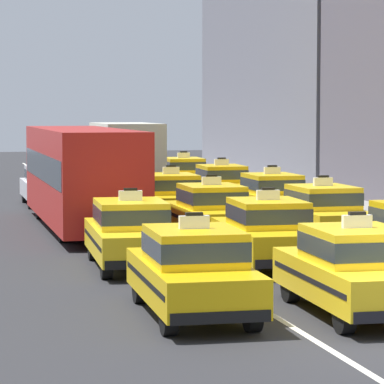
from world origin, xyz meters
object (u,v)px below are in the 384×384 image
bus_left_third (81,172)px  taxi_right_fifth (221,185)px  taxi_right_sixth (183,175)px  taxi_center_second (267,232)px  taxi_right_fourth (271,197)px  sedan_left_fourth (46,184)px  taxi_center_nearest (354,269)px  taxi_left_nearest (193,270)px  taxi_left_second (130,232)px  taxi_right_third (321,213)px  box_truck_center_fifth (123,159)px  taxi_center_third (211,211)px  taxi_center_fourth (170,197)px

bus_left_third → taxi_right_fifth: 8.80m
taxi_right_fifth → taxi_right_sixth: size_ratio=1.00×
taxi_center_second → taxi_right_fourth: bearing=71.4°
sedan_left_fourth → taxi_center_nearest: bearing=-82.3°
taxi_right_fifth → taxi_left_nearest: bearing=-106.7°
taxi_left_second → sedan_left_fourth: taxi_left_second is taller
taxi_right_sixth → taxi_right_third: bearing=-90.2°
taxi_left_nearest → box_truck_center_fifth: bearing=83.0°
bus_left_third → taxi_center_second: size_ratio=2.42×
taxi_left_nearest → taxi_right_fourth: 16.42m
taxi_left_nearest → taxi_left_second: same height
taxi_center_third → box_truck_center_fifth: bearing=90.6°
taxi_left_second → sedan_left_fourth: bearing=90.8°
sedan_left_fourth → taxi_center_second: size_ratio=0.93×
bus_left_third → taxi_center_fourth: bus_left_third is taller
taxi_center_nearest → taxi_center_second: same height
taxi_right_third → bus_left_third: bearing=139.9°
taxi_right_fourth → taxi_right_fifth: 5.75m
bus_left_third → box_truck_center_fifth: size_ratio=1.61×
taxi_right_fourth → sedan_left_fourth: bearing=129.2°
box_truck_center_fifth → taxi_right_sixth: bearing=40.2°
taxi_right_third → taxi_right_sixth: size_ratio=0.99×
taxi_center_third → taxi_center_fourth: bearing=90.2°
taxi_left_second → taxi_center_third: bearing=54.9°
box_truck_center_fifth → taxi_right_fifth: bearing=-48.0°
taxi_center_second → taxi_center_fourth: 10.41m
taxi_left_nearest → taxi_right_sixth: size_ratio=1.00×
taxi_left_nearest → taxi_center_fourth: bearing=78.9°
taxi_center_nearest → taxi_right_sixth: size_ratio=1.00×
taxi_center_fourth → taxi_right_fourth: size_ratio=1.01×
taxi_center_third → taxi_right_sixth: bearing=79.4°
taxi_left_nearest → taxi_center_second: same height
taxi_left_nearest → bus_left_third: size_ratio=0.41×
taxi_center_second → box_truck_center_fifth: box_truck_center_fifth is taller
taxi_center_second → taxi_right_fifth: 15.65m
taxi_right_fourth → taxi_right_sixth: (-0.21, 12.06, 0.00)m
taxi_center_fourth → taxi_right_third: size_ratio=1.01×
sedan_left_fourth → taxi_center_nearest: taxi_center_nearest is taller
taxi_left_second → taxi_right_fourth: size_ratio=1.02×
taxi_left_nearest → taxi_right_fourth: size_ratio=1.01×
bus_left_third → taxi_right_sixth: bearing=63.1°
sedan_left_fourth → taxi_right_sixth: size_ratio=0.93×
bus_left_third → taxi_right_fifth: bearing=43.8°
sedan_left_fourth → taxi_right_fourth: size_ratio=0.94×
taxi_center_third → taxi_right_sixth: same height
taxi_center_fourth → taxi_left_second: bearing=-108.0°
taxi_center_fourth → taxi_right_sixth: 11.67m
taxi_center_second → taxi_center_third: size_ratio=1.02×
taxi_center_second → taxi_left_nearest: bearing=-120.1°
taxi_left_second → taxi_right_fifth: size_ratio=1.01×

